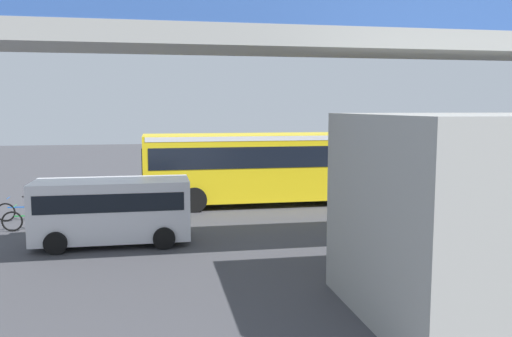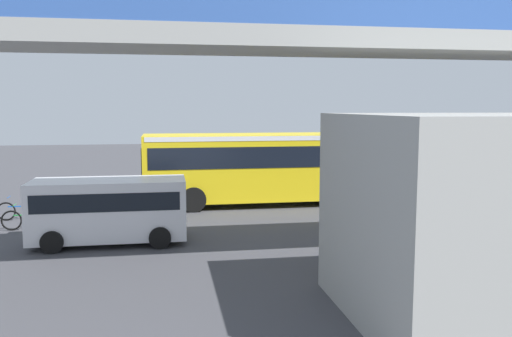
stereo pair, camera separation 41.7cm
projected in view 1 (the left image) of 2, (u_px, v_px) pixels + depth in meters
name	position (u px, v px, depth m)	size (l,w,h in m)	color
ground	(263.00, 200.00, 24.83)	(80.00, 80.00, 0.00)	#424247
city_bus	(274.00, 162.00, 23.75)	(11.54, 2.85, 3.15)	yellow
parked_van	(112.00, 207.00, 16.85)	(4.80, 2.17, 2.05)	silver
bicycle_blue	(20.00, 211.00, 20.29)	(1.77, 0.44, 0.96)	black
bicycle_orange	(81.00, 206.00, 21.35)	(1.77, 0.44, 0.96)	black
bicycle_green	(28.00, 220.00, 18.68)	(1.77, 0.44, 0.96)	black
pedestrian	(401.00, 169.00, 29.56)	(0.38, 0.38, 1.79)	#2D2D38
lane_dash_leftmost	(397.00, 187.00, 28.95)	(2.00, 0.20, 0.01)	silver
lane_dash_left	(326.00, 189.00, 28.22)	(2.00, 0.20, 0.01)	silver
lane_dash_centre	(252.00, 191.00, 27.48)	(2.00, 0.20, 0.01)	silver
lane_dash_right	(174.00, 194.00, 26.74)	(2.00, 0.20, 0.01)	silver
lane_dash_rightmost	(92.00, 196.00, 26.00)	(2.00, 0.20, 0.01)	silver
pedestrian_overpass	(342.00, 62.00, 13.94)	(28.30, 2.60, 7.34)	#9E9E99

